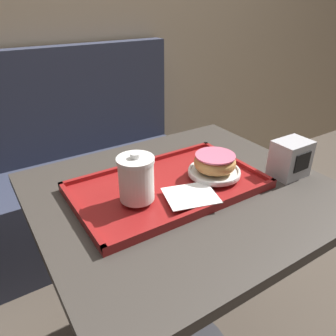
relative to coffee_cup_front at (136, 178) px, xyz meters
The scene contains 9 objects.
booth_bench 1.02m from the coffee_cup_front, 98.25° to the left, with size 1.64×0.44×1.00m.
cafe_table 0.31m from the coffee_cup_front, ahead, with size 0.78×0.69×0.74m.
serving_tray 0.13m from the coffee_cup_front, 14.90° to the left, with size 0.50×0.30×0.02m.
napkin_paper 0.14m from the coffee_cup_front, 27.87° to the right, with size 0.15×0.14×0.00m.
coffee_cup_front is the anchor object (origin of this frame).
plate_with_chocolate_donut 0.24m from the coffee_cup_front, ahead, with size 0.15×0.15×0.01m.
donut_chocolate_glazed 0.24m from the coffee_cup_front, ahead, with size 0.12×0.12×0.04m.
spoon 0.19m from the coffee_cup_front, 57.30° to the left, with size 0.07×0.16×0.01m.
napkin_dispenser 0.45m from the coffee_cup_front, 11.92° to the right, with size 0.10×0.08×0.11m.
Camera 1 is at (-0.44, -0.61, 1.21)m, focal length 35.00 mm.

